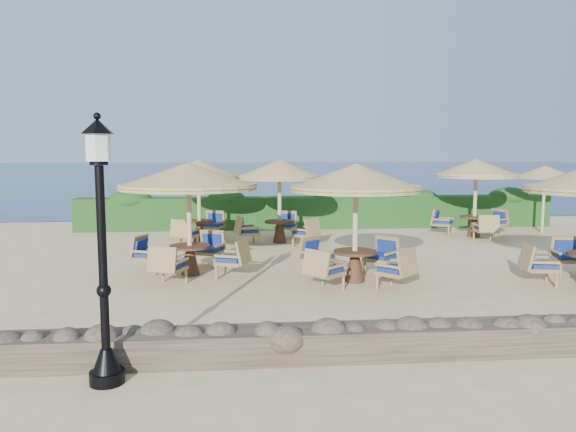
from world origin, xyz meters
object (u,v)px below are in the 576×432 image
at_px(lamp_post, 103,263).
at_px(cafe_set_4, 280,184).
at_px(cafe_set_1, 356,200).
at_px(cafe_set_0, 189,194).
at_px(cafe_set_5, 476,181).
at_px(cafe_set_3, 199,181).
at_px(extra_parasol, 545,172).

height_order(lamp_post, cafe_set_4, lamp_post).
bearing_deg(cafe_set_1, cafe_set_4, 102.78).
relative_size(cafe_set_0, cafe_set_5, 1.16).
distance_m(cafe_set_0, cafe_set_1, 3.88).
height_order(cafe_set_0, cafe_set_5, same).
height_order(cafe_set_0, cafe_set_4, same).
relative_size(lamp_post, cafe_set_5, 1.18).
distance_m(cafe_set_1, cafe_set_5, 8.24).
distance_m(cafe_set_3, cafe_set_5, 9.28).
height_order(extra_parasol, cafe_set_0, cafe_set_0).
xyz_separation_m(cafe_set_1, cafe_set_4, (-1.25, 5.53, 0.02)).
bearing_deg(cafe_set_5, cafe_set_3, -178.17).
xyz_separation_m(cafe_set_0, cafe_set_4, (2.48, 4.46, -0.05)).
relative_size(cafe_set_0, cafe_set_1, 1.12).
relative_size(lamp_post, cafe_set_1, 1.14).
xyz_separation_m(lamp_post, cafe_set_1, (4.29, 5.16, 0.30)).
distance_m(lamp_post, cafe_set_1, 6.72).
xyz_separation_m(cafe_set_0, cafe_set_1, (3.73, -1.06, -0.07)).
bearing_deg(cafe_set_0, cafe_set_5, 28.96).
height_order(cafe_set_3, cafe_set_4, same).
relative_size(extra_parasol, cafe_set_4, 0.87).
bearing_deg(cafe_set_5, cafe_set_4, -174.65).
xyz_separation_m(lamp_post, cafe_set_3, (0.48, 11.02, 0.42)).
xyz_separation_m(cafe_set_3, cafe_set_5, (9.28, 0.30, -0.07)).
height_order(lamp_post, cafe_set_3, lamp_post).
height_order(cafe_set_0, cafe_set_3, same).
bearing_deg(cafe_set_3, extra_parasol, 4.61).
bearing_deg(cafe_set_4, extra_parasol, 7.81).
bearing_deg(cafe_set_4, cafe_set_3, 172.54).
xyz_separation_m(extra_parasol, cafe_set_0, (-12.04, -5.78, -0.25)).
height_order(lamp_post, extra_parasol, lamp_post).
relative_size(cafe_set_4, cafe_set_5, 0.99).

